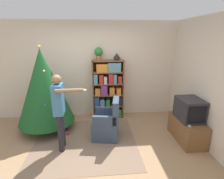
{
  "coord_description": "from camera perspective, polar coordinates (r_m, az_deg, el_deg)",
  "views": [
    {
      "loc": [
        0.19,
        -2.9,
        2.18
      ],
      "look_at": [
        0.53,
        0.82,
        1.05
      ],
      "focal_mm": 28.0,
      "sensor_mm": 36.0,
      "label": 1
    }
  ],
  "objects": [
    {
      "name": "bookshelf",
      "position": [
        4.76,
        -1.37,
        0.19
      ],
      "size": [
        0.84,
        0.3,
        1.6
      ],
      "color": "brown",
      "rests_on": "ground_plane"
    },
    {
      "name": "wall_back",
      "position": [
        4.87,
        -7.48,
        6.24
      ],
      "size": [
        8.0,
        0.1,
        2.6
      ],
      "color": "beige",
      "rests_on": "ground_plane"
    },
    {
      "name": "book_pile_near_tree",
      "position": [
        4.29,
        -15.09,
        -13.7
      ],
      "size": [
        0.22,
        0.16,
        0.08
      ],
      "color": "gold",
      "rests_on": "ground_plane"
    },
    {
      "name": "table_lamp",
      "position": [
        4.62,
        1.56,
        10.85
      ],
      "size": [
        0.2,
        0.2,
        0.18
      ],
      "color": "#473828",
      "rests_on": "bookshelf"
    },
    {
      "name": "television",
      "position": [
        4.03,
        23.98,
        -5.91
      ],
      "size": [
        0.46,
        0.57,
        0.46
      ],
      "color": "#28282D",
      "rests_on": "tv_stand"
    },
    {
      "name": "game_remote",
      "position": [
        3.83,
        23.8,
        -10.67
      ],
      "size": [
        0.04,
        0.12,
        0.02
      ],
      "color": "white",
      "rests_on": "tv_stand"
    },
    {
      "name": "wall_right",
      "position": [
        3.76,
        31.27,
        0.81
      ],
      "size": [
        0.1,
        8.0,
        2.6
      ],
      "color": "beige",
      "rests_on": "ground_plane"
    },
    {
      "name": "tv_stand",
      "position": [
        4.23,
        23.19,
        -11.9
      ],
      "size": [
        0.45,
        0.94,
        0.49
      ],
      "color": "brown",
      "rests_on": "ground_plane"
    },
    {
      "name": "ground_plane",
      "position": [
        3.63,
        -7.68,
        -20.23
      ],
      "size": [
        14.0,
        14.0,
        0.0
      ],
      "primitive_type": "plane",
      "color": "#9E7A56"
    },
    {
      "name": "potted_plant",
      "position": [
        4.58,
        -4.38,
        11.87
      ],
      "size": [
        0.22,
        0.22,
        0.33
      ],
      "color": "#935B38",
      "rests_on": "bookshelf"
    },
    {
      "name": "standing_person",
      "position": [
        3.47,
        -16.78,
        -5.55
      ],
      "size": [
        0.64,
        0.47,
        1.53
      ],
      "rotation": [
        0.0,
        0.0,
        -1.54
      ],
      "color": "#232328",
      "rests_on": "ground_plane"
    },
    {
      "name": "christmas_tree",
      "position": [
        4.32,
        -21.39,
        0.87
      ],
      "size": [
        1.3,
        1.3,
        2.01
      ],
      "color": "#4C3323",
      "rests_on": "ground_plane"
    },
    {
      "name": "area_rug",
      "position": [
        3.98,
        -8.67,
        -16.53
      ],
      "size": [
        2.16,
        2.0,
        0.01
      ],
      "color": "#7F6651",
      "rests_on": "ground_plane"
    },
    {
      "name": "armchair",
      "position": [
        3.96,
        -1.49,
        -11.15
      ],
      "size": [
        0.65,
        0.64,
        0.92
      ],
      "rotation": [
        0.0,
        0.0,
        -1.73
      ],
      "color": "#334256",
      "rests_on": "ground_plane"
    }
  ]
}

